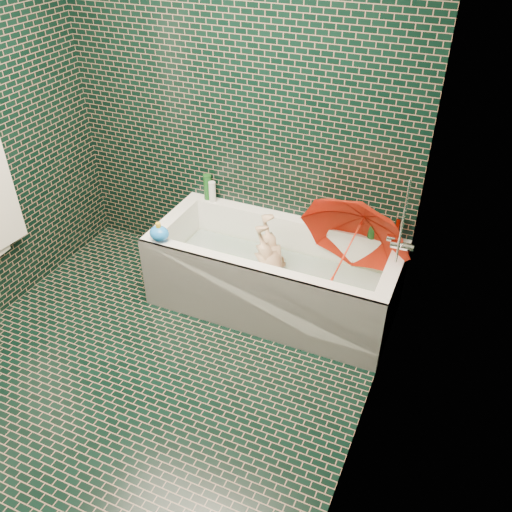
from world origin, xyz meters
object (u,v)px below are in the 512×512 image
at_px(bathtub, 273,281).
at_px(child, 275,273).
at_px(bath_toy, 159,233).
at_px(rubber_duck, 385,235).
at_px(umbrella, 347,251).

bearing_deg(bathtub, child, -50.67).
bearing_deg(bathtub, bath_toy, -157.10).
bearing_deg(child, rubber_duck, 114.20).
relative_size(bathtub, bath_toy, 10.10).
relative_size(umbrella, rubber_duck, 6.81).
xyz_separation_m(rubber_duck, bath_toy, (-1.38, -0.62, 0.02)).
height_order(rubber_duck, bath_toy, bath_toy).
bearing_deg(bathtub, rubber_duck, 25.60).
xyz_separation_m(umbrella, rubber_duck, (0.18, 0.30, -0.01)).
bearing_deg(rubber_duck, bathtub, -159.79).
xyz_separation_m(bathtub, rubber_duck, (0.67, 0.32, 0.38)).
relative_size(child, rubber_duck, 7.81).
relative_size(umbrella, bath_toy, 4.26).
distance_m(bathtub, child, 0.11).
bearing_deg(rubber_duck, bath_toy, -161.16).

